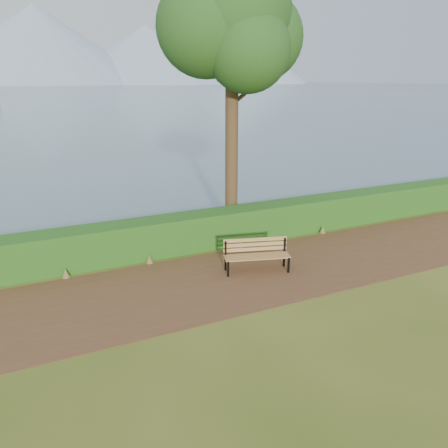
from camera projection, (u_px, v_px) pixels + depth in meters
name	position (u px, v px, depth m)	size (l,w,h in m)	color
ground	(219.00, 287.00, 10.22)	(140.00, 140.00, 0.00)	#465217
path	(214.00, 282.00, 10.47)	(40.00, 3.40, 0.01)	brown
hedge	(181.00, 233.00, 12.29)	(32.00, 0.85, 1.00)	#1C4D16
water	(19.00, 88.00, 233.79)	(700.00, 510.00, 0.00)	#445B6E
bench	(256.00, 253.00, 10.98)	(1.71, 0.91, 0.82)	black
tree	(232.00, 21.00, 11.97)	(4.29, 3.58, 8.25)	#3D2419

